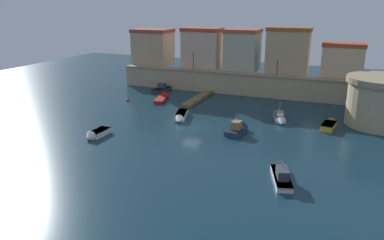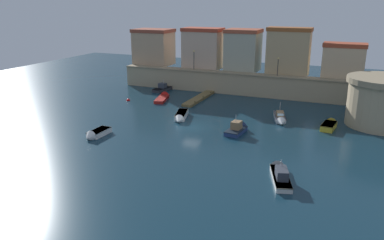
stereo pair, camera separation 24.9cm
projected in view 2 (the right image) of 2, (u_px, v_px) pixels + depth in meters
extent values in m
plane|color=#112D3D|center=(191.00, 127.00, 54.85)|extent=(127.05, 127.05, 0.00)
cube|color=tan|center=(237.00, 84.00, 73.95)|extent=(47.49, 2.32, 3.87)
cube|color=gray|center=(237.00, 73.00, 73.34)|extent=(47.49, 2.62, 0.24)
cube|color=tan|center=(154.00, 49.00, 83.36)|extent=(7.67, 5.73, 6.88)
cube|color=brown|center=(153.00, 31.00, 82.24)|extent=(7.98, 5.96, 0.70)
cube|color=#CCAA8E|center=(203.00, 50.00, 78.46)|extent=(7.57, 4.57, 7.44)
cube|color=#A73D27|center=(203.00, 30.00, 77.26)|extent=(7.87, 4.76, 0.70)
cube|color=#ABAA92|center=(243.00, 52.00, 75.90)|extent=(6.29, 5.70, 7.38)
cube|color=#9E4A31|center=(244.00, 31.00, 74.71)|extent=(6.54, 5.93, 0.70)
cube|color=tan|center=(288.00, 53.00, 71.51)|extent=(7.67, 3.52, 7.98)
cube|color=brown|center=(290.00, 29.00, 70.24)|extent=(7.97, 3.66, 0.70)
cube|color=#D1B187|center=(343.00, 63.00, 68.47)|extent=(7.05, 3.99, 5.54)
cube|color=#A44228|center=(345.00, 45.00, 67.55)|extent=(7.33, 4.15, 0.70)
cylinder|color=tan|center=(384.00, 105.00, 54.60)|extent=(9.79, 9.79, 6.19)
cube|color=brown|center=(199.00, 98.00, 70.16)|extent=(1.75, 11.64, 0.46)
cylinder|color=#4B3D22|center=(211.00, 93.00, 73.25)|extent=(0.20, 0.20, 0.70)
cylinder|color=#4B3D22|center=(203.00, 98.00, 69.83)|extent=(0.20, 0.20, 0.70)
cylinder|color=#4B3D22|center=(195.00, 103.00, 66.42)|extent=(0.20, 0.20, 0.70)
cylinder|color=black|center=(194.00, 61.00, 76.12)|extent=(0.12, 0.12, 3.48)
sphere|color=#F9D172|center=(194.00, 51.00, 75.56)|extent=(0.32, 0.32, 0.32)
cylinder|color=black|center=(278.00, 67.00, 70.06)|extent=(0.12, 0.12, 2.97)
sphere|color=#F9D172|center=(278.00, 58.00, 69.58)|extent=(0.32, 0.32, 0.32)
cube|color=white|center=(99.00, 132.00, 51.50)|extent=(1.68, 3.52, 0.72)
cone|color=white|center=(89.00, 137.00, 49.58)|extent=(1.57, 1.00, 1.56)
cube|color=slate|center=(99.00, 130.00, 51.41)|extent=(1.71, 3.59, 0.08)
cube|color=gold|center=(329.00, 126.00, 53.85)|extent=(2.04, 3.72, 0.83)
cone|color=gold|center=(332.00, 122.00, 55.68)|extent=(1.64, 1.18, 1.53)
cube|color=#574816|center=(329.00, 124.00, 53.74)|extent=(2.08, 3.79, 0.08)
cube|color=#333338|center=(163.00, 89.00, 77.01)|extent=(2.44, 4.96, 0.62)
cone|color=#333338|center=(171.00, 87.00, 79.42)|extent=(1.78, 1.58, 1.58)
cube|color=black|center=(163.00, 88.00, 76.94)|extent=(2.49, 5.06, 0.08)
cube|color=#333842|center=(163.00, 85.00, 76.79)|extent=(1.58, 1.41, 0.92)
cube|color=#99B7C6|center=(164.00, 85.00, 77.25)|extent=(1.25, 0.27, 0.55)
cylinder|color=#B2B2B7|center=(163.00, 84.00, 76.94)|extent=(0.08, 0.08, 1.58)
cube|color=red|center=(162.00, 99.00, 69.52)|extent=(2.90, 5.55, 0.51)
cone|color=red|center=(166.00, 95.00, 72.64)|extent=(1.86, 1.74, 1.57)
cube|color=maroon|center=(162.00, 98.00, 69.46)|extent=(2.96, 5.66, 0.08)
cube|color=navy|center=(236.00, 131.00, 52.21)|extent=(2.27, 4.05, 0.59)
cone|color=navy|center=(243.00, 126.00, 54.24)|extent=(1.90, 1.26, 1.80)
cube|color=black|center=(236.00, 129.00, 52.13)|extent=(2.32, 4.13, 0.08)
cube|color=olive|center=(236.00, 125.00, 52.07)|extent=(1.31, 1.58, 1.05)
cylinder|color=#B2B2B7|center=(236.00, 122.00, 51.69)|extent=(0.08, 0.08, 2.03)
cube|color=white|center=(181.00, 115.00, 59.28)|extent=(2.65, 4.82, 0.82)
cone|color=white|center=(178.00, 120.00, 56.54)|extent=(1.68, 1.61, 1.39)
cube|color=gray|center=(181.00, 113.00, 59.17)|extent=(2.70, 4.92, 0.08)
cube|color=white|center=(280.00, 117.00, 58.30)|extent=(2.64, 4.79, 0.69)
cone|color=white|center=(281.00, 123.00, 55.57)|extent=(1.67, 1.61, 1.37)
cube|color=slate|center=(280.00, 115.00, 58.21)|extent=(2.69, 4.88, 0.08)
cube|color=olive|center=(280.00, 114.00, 57.82)|extent=(1.41, 1.72, 0.63)
cube|color=#99B7C6|center=(281.00, 115.00, 57.10)|extent=(0.92, 0.31, 0.38)
cylinder|color=#B2B2B7|center=(280.00, 108.00, 58.10)|extent=(0.08, 0.08, 1.95)
cube|color=silver|center=(281.00, 178.00, 38.39)|extent=(3.17, 5.76, 0.54)
cone|color=silver|center=(276.00, 164.00, 41.66)|extent=(1.81, 1.78, 1.45)
cube|color=#5A5B4D|center=(281.00, 176.00, 38.32)|extent=(3.23, 5.88, 0.08)
cube|color=#333842|center=(282.00, 173.00, 37.74)|extent=(1.67, 2.30, 0.94)
cylinder|color=#B2B2B7|center=(281.00, 167.00, 38.43)|extent=(0.08, 0.08, 1.53)
sphere|color=red|center=(128.00, 100.00, 69.51)|extent=(0.67, 0.67, 0.67)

